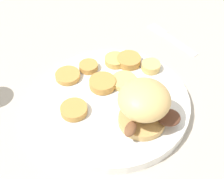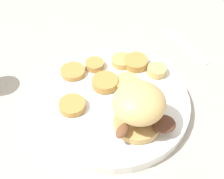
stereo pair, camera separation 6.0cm
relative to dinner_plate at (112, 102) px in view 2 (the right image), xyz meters
The scene contains 12 objects.
ground_plane 0.01m from the dinner_plate, ahead, with size 4.00×4.00×0.00m, color #B2A899.
dinner_plate is the anchor object (origin of this frame).
sandwich 0.10m from the dinner_plate, 89.74° to the right, with size 0.12×0.13×0.09m.
potato_round_0 0.11m from the dinner_plate, 27.29° to the left, with size 0.05×0.05×0.02m, color #BC8942.
potato_round_1 0.12m from the dinner_plate, ahead, with size 0.04×0.04×0.02m, color #DBB766.
potato_round_2 0.11m from the dinner_plate, 43.10° to the left, with size 0.05×0.05×0.01m, color tan.
potato_round_3 0.08m from the dinner_plate, 162.65° to the left, with size 0.05×0.05×0.01m, color #BC8942.
potato_round_4 0.11m from the dinner_plate, 104.29° to the left, with size 0.05×0.05×0.01m, color #BC8942.
potato_round_5 0.04m from the dinner_plate, 76.63° to the left, with size 0.05×0.05×0.02m, color #BC8942.
potato_round_6 0.05m from the dinner_plate, 15.91° to the left, with size 0.05×0.05×0.01m, color #DBB766.
potato_round_7 0.10m from the dinner_plate, 77.24° to the left, with size 0.04×0.04×0.01m, color #BC8942.
fork 0.27m from the dinner_plate, 12.73° to the left, with size 0.03×0.16×0.00m.
Camera 2 is at (-0.24, -0.34, 0.48)m, focal length 50.00 mm.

